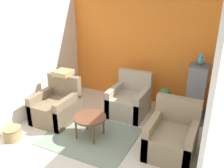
{
  "coord_description": "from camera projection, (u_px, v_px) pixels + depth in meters",
  "views": [
    {
      "loc": [
        1.97,
        -2.45,
        2.8
      ],
      "look_at": [
        0.0,
        1.57,
        0.98
      ],
      "focal_mm": 40.0,
      "sensor_mm": 36.0,
      "label": 1
    }
  ],
  "objects": [
    {
      "name": "wall_back_accent",
      "position": [
        141.0,
        45.0,
        6.01
      ],
      "size": [
        3.8,
        0.06,
        2.79
      ],
      "color": "orange",
      "rests_on": "ground_plane"
    },
    {
      "name": "wall_left",
      "position": [
        35.0,
        52.0,
        5.44
      ],
      "size": [
        0.06,
        3.15,
        2.79
      ],
      "color": "silver",
      "rests_on": "ground_plane"
    },
    {
      "name": "wall_right",
      "position": [
        219.0,
        79.0,
        3.91
      ],
      "size": [
        0.06,
        3.15,
        2.79
      ],
      "color": "silver",
      "rests_on": "ground_plane"
    },
    {
      "name": "area_rug",
      "position": [
        90.0,
        136.0,
        4.88
      ],
      "size": [
        1.7,
        1.41,
        0.01
      ],
      "color": "gray",
      "rests_on": "ground_plane"
    },
    {
      "name": "coffee_table",
      "position": [
        90.0,
        119.0,
        4.73
      ],
      "size": [
        0.62,
        0.62,
        0.45
      ],
      "color": "brown",
      "rests_on": "ground_plane"
    },
    {
      "name": "armchair_left",
      "position": [
        57.0,
        107.0,
        5.39
      ],
      "size": [
        0.8,
        0.88,
        0.94
      ],
      "color": "#7A664C",
      "rests_on": "ground_plane"
    },
    {
      "name": "armchair_right",
      "position": [
        172.0,
        138.0,
        4.32
      ],
      "size": [
        0.8,
        0.88,
        0.94
      ],
      "color": "#8E7A5B",
      "rests_on": "ground_plane"
    },
    {
      "name": "armchair_middle",
      "position": [
        129.0,
        101.0,
        5.66
      ],
      "size": [
        0.8,
        0.88,
        0.94
      ],
      "color": "tan",
      "rests_on": "ground_plane"
    },
    {
      "name": "birdcage",
      "position": [
        196.0,
        95.0,
        5.3
      ],
      "size": [
        0.51,
        0.51,
        1.26
      ],
      "color": "#555559",
      "rests_on": "ground_plane"
    },
    {
      "name": "parrot",
      "position": [
        201.0,
        59.0,
        5.0
      ],
      "size": [
        0.11,
        0.2,
        0.24
      ],
      "color": "teal",
      "rests_on": "birdcage"
    },
    {
      "name": "potted_plant",
      "position": [
        164.0,
        99.0,
        5.61
      ],
      "size": [
        0.29,
        0.26,
        0.64
      ],
      "color": "beige",
      "rests_on": "ground_plane"
    },
    {
      "name": "wicker_basket",
      "position": [
        12.0,
        133.0,
        4.75
      ],
      "size": [
        0.35,
        0.35,
        0.25
      ],
      "color": "#A37F51",
      "rests_on": "ground_plane"
    },
    {
      "name": "throw_pillow",
      "position": [
        63.0,
        73.0,
        5.4
      ],
      "size": [
        0.36,
        0.36,
        0.1
      ],
      "color": "tan",
      "rests_on": "armchair_left"
    }
  ]
}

